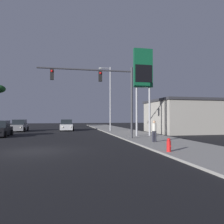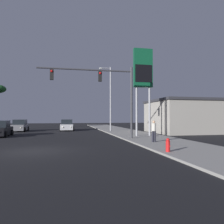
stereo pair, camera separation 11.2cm
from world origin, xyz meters
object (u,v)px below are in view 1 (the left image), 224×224
Objects in this scene: fire_hydrant at (169,145)px; car_silver at (67,126)px; car_grey at (19,126)px; street_lamp at (109,95)px; pedestrian_on_sidewalk at (154,130)px; gas_station_sign at (143,73)px; traffic_light_mast at (105,86)px.

car_silver is at bearing 103.77° from fire_hydrant.
car_grey is at bearing 118.78° from fire_hydrant.
street_lamp is 19.47m from fire_hydrant.
car_grey is at bearing 127.07° from pedestrian_on_sidewalk.
car_grey is (-6.61, -0.32, 0.00)m from car_silver.
car_silver is 1.00× the size of car_grey.
car_silver is at bearing 110.26° from pedestrian_on_sidewalk.
street_lamp is 11.84× the size of fire_hydrant.
gas_station_sign reaches higher than car_silver.
pedestrian_on_sidewalk reaches higher than fire_hydrant.
car_silver is 15.40m from traffic_light_mast.
traffic_light_mast is 5.94m from pedestrian_on_sidewalk.
gas_station_sign is (14.24, -12.03, 5.86)m from car_grey.
traffic_light_mast reaches higher than car_silver.
gas_station_sign is (4.37, 2.15, 1.83)m from traffic_light_mast.
gas_station_sign reaches higher than traffic_light_mast.
car_silver is 22.97m from fire_hydrant.
car_grey is 5.69× the size of fire_hydrant.
gas_station_sign is (7.63, -12.35, 5.86)m from car_silver.
traffic_light_mast is at bearing 105.77° from fire_hydrant.
pedestrian_on_sidewalk is (-1.09, -5.38, -5.58)m from gas_station_sign.
gas_station_sign reaches higher than fire_hydrant.
street_lamp is at bearing 151.67° from car_silver.
traffic_light_mast reaches higher than pedestrian_on_sidewalk.
traffic_light_mast is 0.93× the size of gas_station_sign.
gas_station_sign reaches higher than pedestrian_on_sidewalk.
fire_hydrant is (12.08, -21.98, -0.27)m from car_grey.
traffic_light_mast is at bearing -103.31° from street_lamp.
traffic_light_mast reaches higher than car_grey.
gas_station_sign is 11.89m from fire_hydrant.
car_grey is 19.54m from gas_station_sign.
car_grey is 13.59m from street_lamp.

